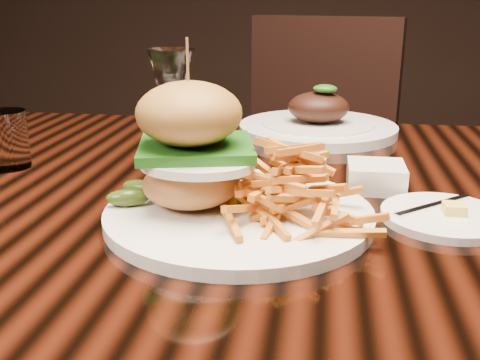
# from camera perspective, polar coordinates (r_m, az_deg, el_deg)

# --- Properties ---
(dining_table) EXTENTS (1.60, 0.90, 0.75)m
(dining_table) POSITION_cam_1_polar(r_m,az_deg,el_deg) (0.82, 3.03, -5.72)
(dining_table) COLOR black
(dining_table) RESTS_ON ground
(burger_plate) EXTENTS (0.32, 0.32, 0.21)m
(burger_plate) POSITION_cam_1_polar(r_m,az_deg,el_deg) (0.66, -0.47, 0.58)
(burger_plate) COLOR silver
(burger_plate) RESTS_ON dining_table
(side_saucer) EXTENTS (0.15, 0.15, 0.02)m
(side_saucer) POSITION_cam_1_polar(r_m,az_deg,el_deg) (0.71, 20.08, -3.48)
(side_saucer) COLOR silver
(side_saucer) RESTS_ON dining_table
(ramekin) EXTENTS (0.08, 0.08, 0.04)m
(ramekin) POSITION_cam_1_polar(r_m,az_deg,el_deg) (0.80, 13.63, 0.35)
(ramekin) COLOR silver
(ramekin) RESTS_ON dining_table
(wine_glass) EXTENTS (0.07, 0.07, 0.18)m
(wine_glass) POSITION_cam_1_polar(r_m,az_deg,el_deg) (0.83, -6.93, 9.71)
(wine_glass) COLOR white
(wine_glass) RESTS_ON dining_table
(water_tumbler) EXTENTS (0.07, 0.07, 0.09)m
(water_tumbler) POSITION_cam_1_polar(r_m,az_deg,el_deg) (0.94, -22.65, 3.81)
(water_tumbler) COLOR white
(water_tumbler) RESTS_ON dining_table
(far_dish) EXTENTS (0.31, 0.31, 0.10)m
(far_dish) POSITION_cam_1_polar(r_m,az_deg,el_deg) (1.11, 7.91, 5.66)
(far_dish) COLOR silver
(far_dish) RESTS_ON dining_table
(chair_far) EXTENTS (0.57, 0.57, 0.95)m
(chair_far) POSITION_cam_1_polar(r_m,az_deg,el_deg) (1.70, 7.05, 2.07)
(chair_far) COLOR black
(chair_far) RESTS_ON ground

